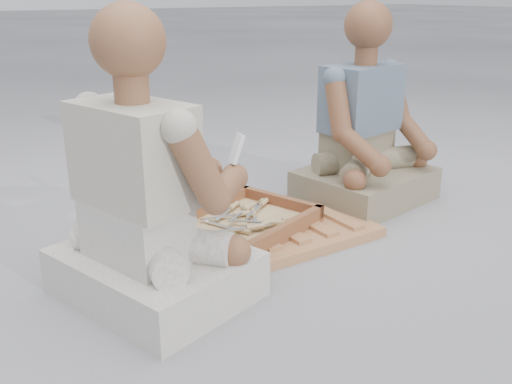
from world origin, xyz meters
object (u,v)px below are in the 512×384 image
craftsman (149,205)px  carved_panel (297,232)px  tool_tray (244,223)px  companion (366,138)px

craftsman → carved_panel: bearing=82.8°
carved_panel → craftsman: 0.77m
tool_tray → companion: 0.78m
carved_panel → tool_tray: (-0.20, 0.10, 0.05)m
carved_panel → tool_tray: bearing=153.4°
craftsman → companion: craftsman is taller
tool_tray → carved_panel: bearing=-26.6°
carved_panel → companion: (0.53, 0.21, 0.29)m
companion → carved_panel: bearing=9.4°
craftsman → companion: bearing=87.0°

